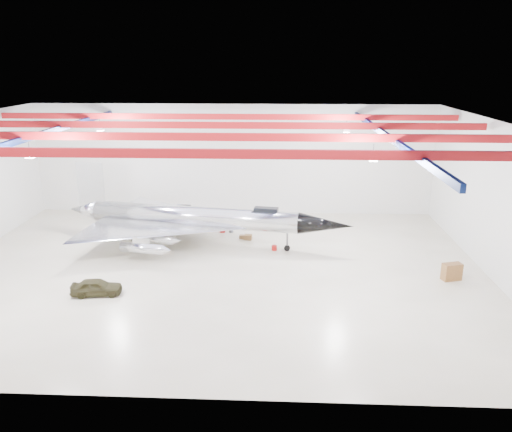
{
  "coord_description": "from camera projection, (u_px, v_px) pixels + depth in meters",
  "views": [
    {
      "loc": [
        4.63,
        -34.4,
        14.96
      ],
      "look_at": [
        2.95,
        2.0,
        3.64
      ],
      "focal_mm": 35.0,
      "sensor_mm": 36.0,
      "label": 1
    }
  ],
  "objects": [
    {
      "name": "floor",
      "position": [
        216.0,
        270.0,
        37.46
      ],
      "size": [
        40.0,
        40.0,
        0.0
      ],
      "primitive_type": "plane",
      "color": "#BBB195",
      "rests_on": "ground"
    },
    {
      "name": "spares_box",
      "position": [
        231.0,
        231.0,
        45.56
      ],
      "size": [
        0.4,
        0.4,
        0.35
      ],
      "primitive_type": "cylinder",
      "rotation": [
        0.0,
        0.0,
        0.02
      ],
      "color": "#59595B",
      "rests_on": "floor"
    },
    {
      "name": "toolbox_red",
      "position": [
        223.0,
        230.0,
        45.6
      ],
      "size": [
        0.5,
        0.4,
        0.35
      ],
      "primitive_type": "cube",
      "rotation": [
        0.0,
        0.0,
        0.0
      ],
      "color": "#A31210",
      "rests_on": "floor"
    },
    {
      "name": "wall_back",
      "position": [
        233.0,
        160.0,
        50.14
      ],
      "size": [
        40.0,
        0.0,
        40.0
      ],
      "primitive_type": "plane",
      "rotation": [
        1.57,
        0.0,
        0.0
      ],
      "color": "silver",
      "rests_on": "floor"
    },
    {
      "name": "parts_bin",
      "position": [
        248.0,
        237.0,
        43.68
      ],
      "size": [
        0.72,
        0.62,
        0.45
      ],
      "primitive_type": "cube",
      "rotation": [
        0.0,
        0.0,
        -0.18
      ],
      "color": "olive",
      "rests_on": "floor"
    },
    {
      "name": "ceiling",
      "position": [
        212.0,
        122.0,
        34.2
      ],
      "size": [
        40.0,
        40.0,
        0.0
      ],
      "primitive_type": "plane",
      "rotation": [
        3.14,
        0.0,
        0.0
      ],
      "color": "#0A0F38",
      "rests_on": "wall_back"
    },
    {
      "name": "wall_right",
      "position": [
        497.0,
        202.0,
        34.94
      ],
      "size": [
        0.0,
        30.0,
        30.0
      ],
      "primitive_type": "plane",
      "rotation": [
        1.57,
        0.0,
        -1.57
      ],
      "color": "silver",
      "rests_on": "floor"
    },
    {
      "name": "crate_small",
      "position": [
        166.0,
        233.0,
        45.11
      ],
      "size": [
        0.35,
        0.29,
        0.23
      ],
      "primitive_type": "cube",
      "rotation": [
        0.0,
        0.0,
        0.11
      ],
      "color": "#59595B",
      "rests_on": "floor"
    },
    {
      "name": "desk",
      "position": [
        452.0,
        272.0,
        35.54
      ],
      "size": [
        1.48,
        1.02,
        1.24
      ],
      "primitive_type": "cube",
      "rotation": [
        0.0,
        0.0,
        0.27
      ],
      "color": "brown",
      "rests_on": "floor"
    },
    {
      "name": "tool_chest",
      "position": [
        274.0,
        248.0,
        41.25
      ],
      "size": [
        0.6,
        0.6,
        0.41
      ],
      "primitive_type": "cylinder",
      "rotation": [
        0.0,
        0.0,
        -0.42
      ],
      "color": "#A31210",
      "rests_on": "floor"
    },
    {
      "name": "ceiling_structure",
      "position": [
        212.0,
        132.0,
        34.4
      ],
      "size": [
        39.5,
        29.5,
        1.08
      ],
      "color": "maroon",
      "rests_on": "ceiling"
    },
    {
      "name": "oil_barrel",
      "position": [
        242.0,
        237.0,
        43.92
      ],
      "size": [
        0.57,
        0.52,
        0.33
      ],
      "primitive_type": "cube",
      "rotation": [
        0.0,
        0.0,
        -0.35
      ],
      "color": "olive",
      "rests_on": "floor"
    },
    {
      "name": "jeep",
      "position": [
        96.0,
        287.0,
        33.25
      ],
      "size": [
        3.48,
        1.78,
        1.13
      ],
      "primitive_type": "imported",
      "rotation": [
        0.0,
        0.0,
        1.71
      ],
      "color": "#312E18",
      "rests_on": "floor"
    },
    {
      "name": "jet_aircraft",
      "position": [
        194.0,
        219.0,
        42.02
      ],
      "size": [
        24.67,
        16.12,
        6.75
      ],
      "rotation": [
        0.0,
        0.0,
        -0.16
      ],
      "color": "silver",
      "rests_on": "floor"
    },
    {
      "name": "crate_ply",
      "position": [
        158.0,
        239.0,
        43.36
      ],
      "size": [
        0.7,
        0.64,
        0.39
      ],
      "primitive_type": "cube",
      "rotation": [
        0.0,
        0.0,
        -0.42
      ],
      "color": "olive",
      "rests_on": "floor"
    }
  ]
}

